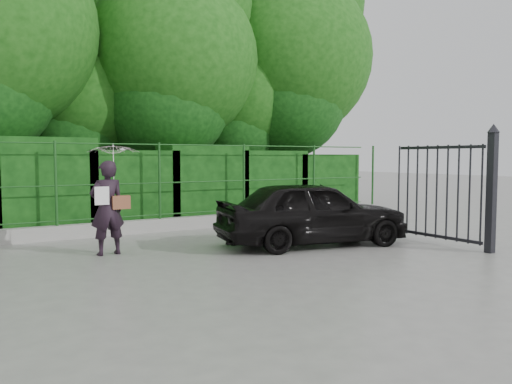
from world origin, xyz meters
TOP-DOWN VIEW (x-y plane):
  - ground at (0.00, 0.00)m, footprint 80.00×80.00m
  - kerb at (0.00, 4.50)m, footprint 14.00×0.25m
  - fence at (0.22, 4.50)m, footprint 14.13×0.06m
  - hedge at (0.01, 5.50)m, footprint 14.20×1.20m
  - trees at (1.14, 7.74)m, footprint 17.10×6.15m
  - gate at (4.60, -0.72)m, footprint 0.22×2.33m
  - woman at (-1.33, 2.33)m, footprint 0.93×0.93m
  - car at (2.34, 1.17)m, footprint 4.06×2.26m

SIDE VIEW (x-z plane):
  - ground at x=0.00m, z-range 0.00..0.00m
  - kerb at x=0.00m, z-range 0.00..0.30m
  - car at x=2.34m, z-range 0.00..1.31m
  - hedge at x=0.01m, z-range -0.12..2.08m
  - gate at x=4.60m, z-range 0.01..2.37m
  - fence at x=0.22m, z-range 0.30..2.10m
  - woman at x=-1.33m, z-range 0.30..2.31m
  - trees at x=1.14m, z-range 0.58..8.66m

